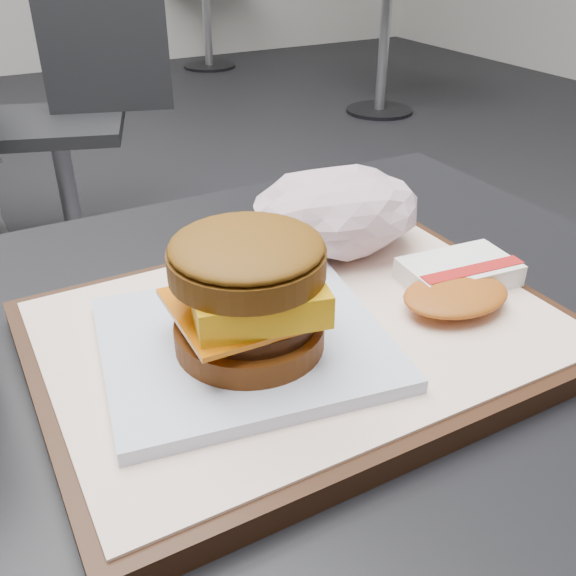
{
  "coord_description": "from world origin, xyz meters",
  "views": [
    {
      "loc": [
        -0.16,
        -0.35,
        1.05
      ],
      "look_at": [
        0.02,
        -0.03,
        0.83
      ],
      "focal_mm": 40.0,
      "sensor_mm": 36.0,
      "label": 1
    }
  ],
  "objects_px": {
    "customer_table": "(254,520)",
    "hash_brown": "(457,282)",
    "neighbor_chair": "(74,106)",
    "crumpled_wrapper": "(338,211)",
    "serving_tray": "(302,334)",
    "breakfast_sandwich": "(247,305)"
  },
  "relations": [
    {
      "from": "breakfast_sandwich",
      "to": "neighbor_chair",
      "type": "distance_m",
      "value": 1.87
    },
    {
      "from": "crumpled_wrapper",
      "to": "neighbor_chair",
      "type": "bearing_deg",
      "value": 86.49
    },
    {
      "from": "hash_brown",
      "to": "customer_table",
      "type": "bearing_deg",
      "value": 168.19
    },
    {
      "from": "serving_tray",
      "to": "hash_brown",
      "type": "relative_size",
      "value": 3.12
    },
    {
      "from": "customer_table",
      "to": "serving_tray",
      "type": "distance_m",
      "value": 0.2
    },
    {
      "from": "serving_tray",
      "to": "neighbor_chair",
      "type": "relative_size",
      "value": 0.43
    },
    {
      "from": "crumpled_wrapper",
      "to": "neighbor_chair",
      "type": "xyz_separation_m",
      "value": [
        0.11,
        1.71,
        -0.31
      ]
    },
    {
      "from": "serving_tray",
      "to": "hash_brown",
      "type": "xyz_separation_m",
      "value": [
        0.13,
        -0.02,
        0.02
      ]
    },
    {
      "from": "serving_tray",
      "to": "breakfast_sandwich",
      "type": "distance_m",
      "value": 0.07
    },
    {
      "from": "hash_brown",
      "to": "neighbor_chair",
      "type": "relative_size",
      "value": 0.14
    },
    {
      "from": "serving_tray",
      "to": "neighbor_chair",
      "type": "xyz_separation_m",
      "value": [
        0.19,
        1.81,
        -0.27
      ]
    },
    {
      "from": "breakfast_sandwich",
      "to": "crumpled_wrapper",
      "type": "xyz_separation_m",
      "value": [
        0.14,
        0.11,
        -0.01
      ]
    },
    {
      "from": "crumpled_wrapper",
      "to": "neighbor_chair",
      "type": "height_order",
      "value": "neighbor_chair"
    },
    {
      "from": "customer_table",
      "to": "neighbor_chair",
      "type": "relative_size",
      "value": 0.91
    },
    {
      "from": "breakfast_sandwich",
      "to": "crumpled_wrapper",
      "type": "distance_m",
      "value": 0.18
    },
    {
      "from": "hash_brown",
      "to": "neighbor_chair",
      "type": "height_order",
      "value": "neighbor_chair"
    },
    {
      "from": "customer_table",
      "to": "neighbor_chair",
      "type": "bearing_deg",
      "value": 82.59
    },
    {
      "from": "customer_table",
      "to": "crumpled_wrapper",
      "type": "distance_m",
      "value": 0.28
    },
    {
      "from": "breakfast_sandwich",
      "to": "serving_tray",
      "type": "bearing_deg",
      "value": 16.57
    },
    {
      "from": "customer_table",
      "to": "serving_tray",
      "type": "bearing_deg",
      "value": -18.83
    },
    {
      "from": "customer_table",
      "to": "hash_brown",
      "type": "relative_size",
      "value": 6.56
    },
    {
      "from": "hash_brown",
      "to": "neighbor_chair",
      "type": "xyz_separation_m",
      "value": [
        0.07,
        1.83,
        -0.29
      ]
    }
  ]
}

